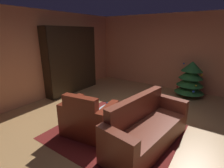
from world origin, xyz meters
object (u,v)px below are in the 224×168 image
Objects in this scene: couch_red at (146,129)px; bottle_on_table at (107,108)px; decorated_tree at (191,79)px; armchair_red at (88,120)px; bookshelf_unit at (75,61)px; coffee_table at (116,112)px; book_stack_on_table at (117,109)px.

couch_red is 9.21× the size of bottle_on_table.
armchair_red is at bearing -109.99° from decorated_tree.
bookshelf_unit reaches higher than couch_red.
couch_red is at bearing -7.68° from coffee_table.
bookshelf_unit is at bearing 152.04° from coffee_table.
decorated_tree is (0.91, 3.07, 0.17)m from coffee_table.
bottle_on_table is 0.19× the size of decorated_tree.
armchair_red is 0.60m from coffee_table.
bookshelf_unit is 1.09× the size of couch_red.
bottle_on_table is 3.41m from decorated_tree.
armchair_red reaches higher than bottle_on_table.
decorated_tree is at bearing 87.07° from couch_red.
book_stack_on_table is at bearing 173.33° from couch_red.
bookshelf_unit is at bearing 152.05° from book_stack_on_table.
armchair_red reaches higher than book_stack_on_table.
coffee_table is (-0.75, 0.10, 0.10)m from couch_red.
bookshelf_unit is at bearing -154.95° from decorated_tree.
couch_red is 9.65× the size of book_stack_on_table.
couch_red is at bearing -6.67° from book_stack_on_table.
bookshelf_unit is 1.91× the size of decorated_tree.
bookshelf_unit reaches higher than coffee_table.
bookshelf_unit is 3.97m from decorated_tree.
book_stack_on_table is at bearing -26.83° from coffee_table.
bookshelf_unit reaches higher than armchair_red.
couch_red is at bearing 17.94° from armchair_red.
book_stack_on_table is (2.69, -1.42, -0.59)m from bookshelf_unit.
couch_red reaches higher than book_stack_on_table.
armchair_red is 1.50× the size of coffee_table.
decorated_tree reaches higher than armchair_red.
bottle_on_table is at bearing -118.68° from coffee_table.
bookshelf_unit is at bearing 148.09° from bottle_on_table.
decorated_tree is at bearing 25.05° from bookshelf_unit.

